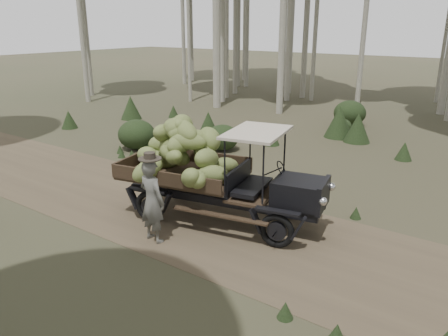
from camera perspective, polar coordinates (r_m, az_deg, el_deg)
The scene contains 5 objects.
ground at distance 10.76m, azimuth -4.10°, elevation -6.42°, with size 120.00×120.00×0.00m, color #473D2B.
dirt_track at distance 10.76m, azimuth -4.10°, elevation -6.40°, with size 70.00×4.00×0.01m, color brown.
banana_truck at distance 10.32m, azimuth -3.56°, elevation 1.24°, with size 5.19×2.95×2.54m.
farmer at distance 9.39m, azimuth -9.37°, elevation -4.16°, with size 0.71×0.53×2.00m.
undergrowth at distance 13.05m, azimuth -1.15°, elevation 0.60°, with size 21.58×22.01×1.30m.
Camera 1 is at (6.24, -7.52, 4.50)m, focal length 35.00 mm.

